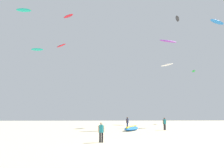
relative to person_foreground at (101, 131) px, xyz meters
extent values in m
plane|color=beige|center=(1.71, -3.18, -0.93)|extent=(120.00, 120.00, 0.00)
cylinder|color=black|center=(0.09, 0.01, -0.54)|extent=(0.15, 0.15, 0.78)
cylinder|color=black|center=(-0.09, -0.01, -0.54)|extent=(0.15, 0.15, 0.78)
cylinder|color=teal|center=(0.00, 0.00, 0.15)|extent=(0.36, 0.36, 0.59)
cylinder|color=beige|center=(0.21, 0.02, 0.13)|extent=(0.10, 0.10, 0.54)
cylinder|color=beige|center=(-0.21, -0.02, 0.13)|extent=(0.10, 0.10, 0.54)
sphere|color=beige|center=(0.00, 0.00, 0.55)|extent=(0.21, 0.21, 0.21)
cylinder|color=#2D2D33|center=(9.04, 12.83, -0.50)|extent=(0.16, 0.16, 0.86)
cylinder|color=#2D2D33|center=(8.85, 12.76, -0.50)|extent=(0.16, 0.16, 0.86)
cylinder|color=teal|center=(8.94, 12.80, 0.26)|extent=(0.39, 0.39, 0.64)
cylinder|color=brown|center=(9.16, 12.88, 0.23)|extent=(0.11, 0.11, 0.59)
cylinder|color=brown|center=(8.73, 12.71, 0.23)|extent=(0.11, 0.11, 0.59)
sphere|color=brown|center=(8.94, 12.80, 0.70)|extent=(0.23, 0.23, 0.23)
cylinder|color=navy|center=(4.13, 16.47, -0.49)|extent=(0.16, 0.16, 0.88)
cylinder|color=navy|center=(4.04, 16.29, -0.49)|extent=(0.16, 0.16, 0.88)
cylinder|color=navy|center=(4.09, 16.38, 0.28)|extent=(0.40, 0.40, 0.66)
cylinder|color=brown|center=(4.20, 16.59, 0.25)|extent=(0.12, 0.12, 0.60)
cylinder|color=brown|center=(3.98, 16.17, 0.25)|extent=(0.12, 0.12, 0.60)
sphere|color=brown|center=(4.09, 16.38, 0.73)|extent=(0.24, 0.24, 0.24)
ellipsoid|color=blue|center=(4.20, 12.52, -0.65)|extent=(3.32, 5.09, 0.56)
cylinder|color=yellow|center=(4.20, 12.52, -0.43)|extent=(2.07, 4.24, 0.22)
ellipsoid|color=white|center=(15.40, 31.28, 12.88)|extent=(2.89, 3.71, 0.42)
ellipsoid|color=green|center=(22.95, 33.79, 11.94)|extent=(1.53, 2.80, 0.33)
ellipsoid|color=blue|center=(23.47, 22.75, 19.94)|extent=(4.40, 3.33, 0.59)
ellipsoid|color=#2D2D33|center=(15.59, 23.66, 20.89)|extent=(1.83, 2.99, 0.66)
ellipsoid|color=purple|center=(10.83, 15.53, 13.10)|extent=(3.36, 1.81, 0.59)
ellipsoid|color=#19B29E|center=(-16.41, 35.93, 17.60)|extent=(3.05, 0.91, 0.67)
cylinder|color=purple|center=(-16.41, 35.93, 17.74)|extent=(2.80, 0.15, 0.13)
ellipsoid|color=#19B29E|center=(-15.41, 22.94, 21.61)|extent=(2.90, 1.00, 0.63)
cylinder|color=yellow|center=(-15.41, 22.94, 21.74)|extent=(2.63, 0.27, 0.13)
ellipsoid|color=red|center=(-8.62, 26.68, 15.71)|extent=(2.86, 3.00, 0.65)
ellipsoid|color=red|center=(-8.75, 35.43, 26.55)|extent=(3.28, 3.01, 0.35)
camera|label=1|loc=(0.00, -17.46, 1.31)|focal=34.26mm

